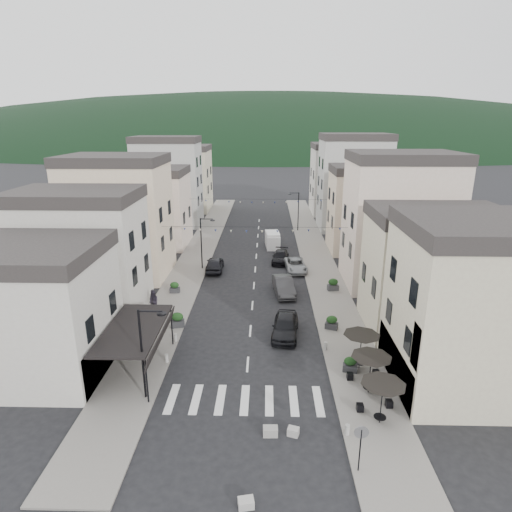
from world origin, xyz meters
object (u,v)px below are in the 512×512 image
(delivery_van, at_px, (272,239))
(pedestrian_a, at_px, (153,299))
(pedestrian_b, at_px, (154,301))
(parked_car_b, at_px, (284,286))
(parked_car_e, at_px, (215,264))
(parked_car_d, at_px, (280,257))
(parked_car_a, at_px, (285,326))
(parked_car_c, at_px, (296,265))

(delivery_van, height_order, pedestrian_a, delivery_van)
(pedestrian_b, bearing_deg, pedestrian_a, 154.54)
(parked_car_b, height_order, delivery_van, delivery_van)
(parked_car_e, relative_size, delivery_van, 1.04)
(delivery_van, distance_m, pedestrian_a, 23.29)
(parked_car_d, relative_size, pedestrian_a, 2.42)
(parked_car_b, xyz_separation_m, delivery_van, (-0.91, 16.35, 0.21))
(parked_car_a, xyz_separation_m, parked_car_d, (0.16, 18.45, -0.18))
(parked_car_a, height_order, pedestrian_a, pedestrian_a)
(parked_car_c, distance_m, pedestrian_a, 17.38)
(parked_car_b, relative_size, parked_car_e, 1.06)
(parked_car_e, relative_size, pedestrian_b, 2.52)
(parked_car_e, bearing_deg, parked_car_d, -158.58)
(parked_car_e, distance_m, pedestrian_a, 11.60)
(parked_car_a, distance_m, pedestrian_a, 12.47)
(parked_car_b, height_order, pedestrian_b, pedestrian_b)
(parked_car_d, relative_size, pedestrian_b, 2.43)
(parked_car_b, height_order, pedestrian_a, pedestrian_a)
(delivery_van, relative_size, pedestrian_b, 2.43)
(parked_car_c, height_order, parked_car_e, parked_car_e)
(parked_car_c, height_order, parked_car_d, parked_car_c)
(parked_car_a, bearing_deg, pedestrian_b, 166.54)
(parked_car_d, relative_size, delivery_van, 1.00)
(parked_car_a, relative_size, parked_car_d, 1.09)
(delivery_van, bearing_deg, pedestrian_b, -121.55)
(delivery_van, height_order, pedestrian_b, delivery_van)
(parked_car_e, height_order, pedestrian_b, pedestrian_b)
(parked_car_b, xyz_separation_m, parked_car_e, (-7.59, 6.58, -0.02))
(parked_car_d, bearing_deg, pedestrian_b, -122.82)
(parked_car_b, bearing_deg, parked_car_a, -98.22)
(delivery_van, relative_size, pedestrian_a, 2.42)
(parked_car_d, distance_m, delivery_van, 6.61)
(parked_car_a, height_order, parked_car_c, parked_car_a)
(pedestrian_a, relative_size, pedestrian_b, 1.00)
(delivery_van, bearing_deg, parked_car_e, -128.56)
(delivery_van, bearing_deg, parked_car_c, -79.48)
(parked_car_a, relative_size, parked_car_e, 1.05)
(parked_car_d, distance_m, pedestrian_a, 18.34)
(parked_car_a, bearing_deg, parked_car_d, 95.67)
(parked_car_a, relative_size, parked_car_b, 0.98)
(parked_car_b, distance_m, delivery_van, 16.38)
(pedestrian_b, bearing_deg, parked_car_e, 110.60)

